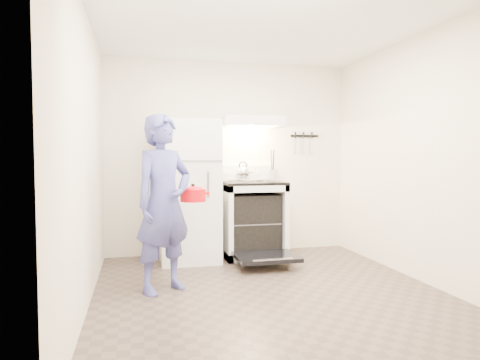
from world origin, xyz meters
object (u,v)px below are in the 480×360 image
tea_kettle (243,171)px  refrigerator (189,191)px  stove_body (253,220)px  person (164,203)px  dutch_oven (193,196)px

tea_kettle → refrigerator: bearing=-168.6°
tea_kettle → stove_body: bearing=-50.3°
refrigerator → person: size_ratio=1.02×
person → dutch_oven: 0.37m
stove_body → dutch_oven: (-0.88, -0.97, 0.42)m
tea_kettle → dutch_oven: bearing=-125.7°
person → dutch_oven: person is taller
tea_kettle → dutch_oven: tea_kettle is taller
refrigerator → tea_kettle: refrigerator is taller
refrigerator → dutch_oven: refrigerator is taller
stove_body → dutch_oven: 1.37m
refrigerator → stove_body: (0.81, 0.02, -0.39)m
tea_kettle → person: (-1.08, -1.29, -0.25)m
refrigerator → person: bearing=-107.9°
stove_body → refrigerator: bearing=-178.2°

